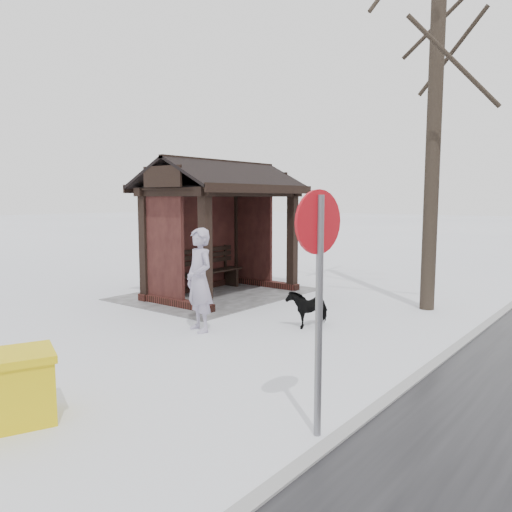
% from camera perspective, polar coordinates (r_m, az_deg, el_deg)
% --- Properties ---
extents(ground, '(120.00, 120.00, 0.00)m').
position_cam_1_polar(ground, '(11.59, -3.77, -4.50)').
color(ground, silver).
rests_on(ground, ground).
extents(kerb, '(120.00, 0.15, 0.06)m').
position_cam_1_polar(kerb, '(8.97, 23.59, -8.28)').
color(kerb, gray).
rests_on(kerb, ground).
extents(trampled_patch, '(4.20, 3.20, 0.02)m').
position_cam_1_polar(trampled_patch, '(11.72, -4.50, -4.34)').
color(trampled_patch, gray).
rests_on(trampled_patch, ground).
extents(bus_shelter, '(3.60, 2.40, 3.09)m').
position_cam_1_polar(bus_shelter, '(11.48, -4.44, 6.26)').
color(bus_shelter, '#331812').
rests_on(bus_shelter, ground).
extents(pedestrian, '(0.58, 0.73, 1.74)m').
position_cam_1_polar(pedestrian, '(8.41, -6.49, -2.74)').
color(pedestrian, '#9B93AC').
rests_on(pedestrian, ground).
extents(dog, '(0.84, 0.53, 0.65)m').
position_cam_1_polar(dog, '(8.83, 5.95, -5.88)').
color(dog, black).
rests_on(dog, ground).
extents(grit_bin, '(1.11, 0.95, 0.72)m').
position_cam_1_polar(grit_bin, '(5.65, -26.84, -13.41)').
color(grit_bin, '#D6BA0C').
rests_on(grit_bin, ground).
extents(road_sign, '(0.59, 0.14, 2.31)m').
position_cam_1_polar(road_sign, '(4.58, 7.12, -0.48)').
color(road_sign, slate).
rests_on(road_sign, ground).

